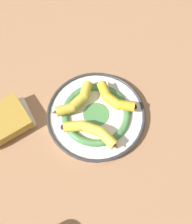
% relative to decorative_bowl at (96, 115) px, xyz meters
% --- Properties ---
extents(ground_plane, '(2.80, 2.80, 0.00)m').
position_rel_decorative_bowl_xyz_m(ground_plane, '(0.04, 0.01, -0.02)').
color(ground_plane, '#A87A56').
extents(decorative_bowl, '(0.35, 0.35, 0.04)m').
position_rel_decorative_bowl_xyz_m(decorative_bowl, '(0.00, 0.00, 0.00)').
color(decorative_bowl, white).
rests_on(decorative_bowl, ground_plane).
extents(banana_a, '(0.10, 0.17, 0.04)m').
position_rel_decorative_bowl_xyz_m(banana_a, '(-0.08, 0.01, 0.04)').
color(banana_a, gold).
rests_on(banana_a, decorative_bowl).
extents(banana_b, '(0.17, 0.10, 0.04)m').
position_rel_decorative_bowl_xyz_m(banana_b, '(0.04, 0.06, 0.04)').
color(banana_b, gold).
rests_on(banana_b, decorative_bowl).
extents(banana_c, '(0.21, 0.06, 0.03)m').
position_rel_decorative_bowl_xyz_m(banana_c, '(0.01, -0.08, 0.04)').
color(banana_c, yellow).
rests_on(banana_c, decorative_bowl).
extents(book_stack, '(0.22, 0.22, 0.06)m').
position_rel_decorative_bowl_xyz_m(book_stack, '(-0.29, -0.14, 0.01)').
color(book_stack, silver).
rests_on(book_stack, ground_plane).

